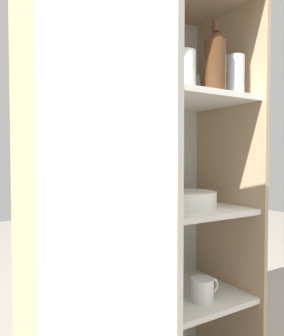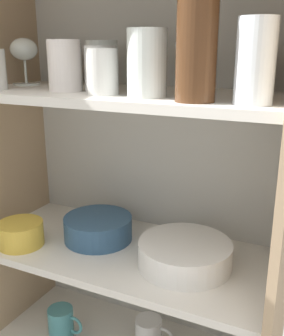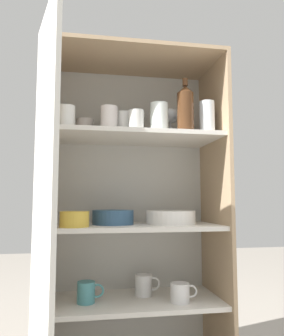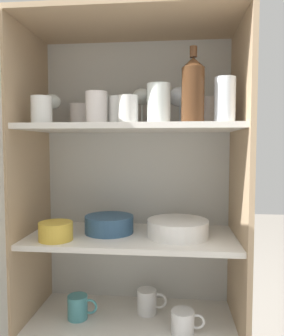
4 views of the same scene
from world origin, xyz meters
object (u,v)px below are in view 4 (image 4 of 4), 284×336
at_px(mixing_bowl_large, 109,223).
at_px(coffee_mug_primary, 183,322).
at_px(wine_bottle, 193,90).
at_px(plate_stack_white, 178,228).
at_px(serving_bowl_small, 56,230).

bearing_deg(mixing_bowl_large, coffee_mug_primary, -19.88).
xyz_separation_m(wine_bottle, mixing_bowl_large, (-0.31, 0.14, -0.49)).
bearing_deg(mixing_bowl_large, plate_stack_white, -6.33).
distance_m(mixing_bowl_large, serving_bowl_small, 0.21).
bearing_deg(plate_stack_white, wine_bottle, -66.79).
bearing_deg(wine_bottle, mixing_bowl_large, 156.60).
bearing_deg(mixing_bowl_large, wine_bottle, -23.40).
bearing_deg(serving_bowl_small, plate_stack_white, 11.78).
distance_m(plate_stack_white, serving_bowl_small, 0.45).
distance_m(wine_bottle, mixing_bowl_large, 0.60).
bearing_deg(plate_stack_white, mixing_bowl_large, 173.67).
bearing_deg(coffee_mug_primary, serving_bowl_small, -177.93).
height_order(wine_bottle, coffee_mug_primary, wine_bottle).
height_order(wine_bottle, serving_bowl_small, wine_bottle).
relative_size(plate_stack_white, coffee_mug_primary, 1.90).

